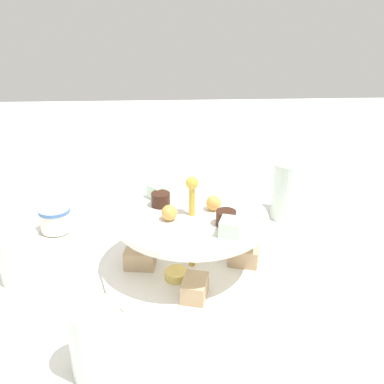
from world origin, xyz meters
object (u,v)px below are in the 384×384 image
(water_glass_tall_right, at_px, (289,190))
(butter_knife_right, at_px, (148,192))
(water_glass_mid_back, at_px, (95,341))
(tiered_serving_stand, at_px, (192,246))
(water_glass_short_left, at_px, (19,258))
(teacup_with_saucer, at_px, (56,221))

(water_glass_tall_right, distance_m, butter_knife_right, 0.32)
(water_glass_mid_back, bearing_deg, butter_knife_right, 175.66)
(tiered_serving_stand, height_order, water_glass_short_left, tiered_serving_stand)
(tiered_serving_stand, distance_m, water_glass_short_left, 0.27)
(butter_knife_right, bearing_deg, water_glass_short_left, 50.06)
(water_glass_short_left, height_order, teacup_with_saucer, water_glass_short_left)
(water_glass_short_left, xyz_separation_m, water_glass_mid_back, (0.20, 0.15, 0.01))
(butter_knife_right, bearing_deg, water_glass_mid_back, 75.91)
(water_glass_tall_right, distance_m, water_glass_short_left, 0.51)
(butter_knife_right, relative_size, water_glass_mid_back, 1.83)
(tiered_serving_stand, xyz_separation_m, water_glass_tall_right, (-0.18, 0.20, 0.01))
(water_glass_short_left, relative_size, teacup_with_saucer, 0.86)
(teacup_with_saucer, height_order, water_glass_mid_back, water_glass_mid_back)
(butter_knife_right, bearing_deg, water_glass_tall_right, 146.10)
(water_glass_tall_right, bearing_deg, tiered_serving_stand, -47.74)
(water_glass_short_left, height_order, water_glass_mid_back, water_glass_mid_back)
(tiered_serving_stand, relative_size, teacup_with_saucer, 3.20)
(tiered_serving_stand, height_order, teacup_with_saucer, tiered_serving_stand)
(teacup_with_saucer, distance_m, butter_knife_right, 0.24)
(water_glass_tall_right, xyz_separation_m, teacup_with_saucer, (0.04, -0.45, -0.03))
(water_glass_short_left, relative_size, butter_knife_right, 0.45)
(water_glass_tall_right, height_order, water_glass_short_left, water_glass_tall_right)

